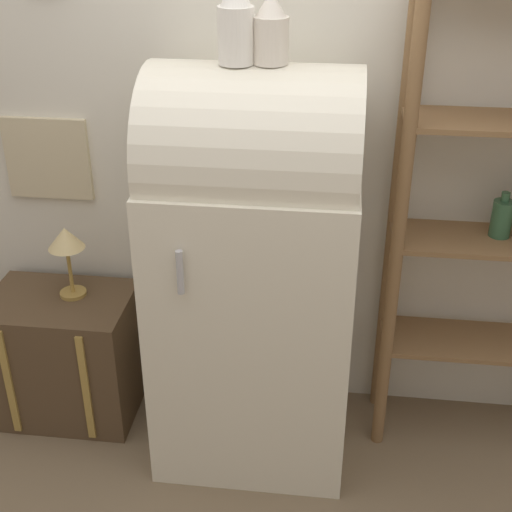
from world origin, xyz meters
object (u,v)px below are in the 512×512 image
refrigerator (255,267)px  suitcase_trunk (66,355)px  desk_lamp (66,244)px  vase_center (271,30)px  vase_left (236,23)px

refrigerator → suitcase_trunk: (-0.84, 0.08, -0.54)m
refrigerator → desk_lamp: 0.79m
refrigerator → desk_lamp: bearing=171.2°
desk_lamp → vase_center: bearing=-7.7°
suitcase_trunk → vase_left: vase_left is taller
vase_left → desk_lamp: size_ratio=0.88×
refrigerator → desk_lamp: refrigerator is taller
vase_left → vase_center: bearing=8.4°
refrigerator → vase_center: vase_center is taller
desk_lamp → suitcase_trunk: bearing=-140.8°
suitcase_trunk → vase_center: vase_center is taller
suitcase_trunk → desk_lamp: bearing=39.2°
suitcase_trunk → vase_left: bearing=-6.2°
refrigerator → vase_left: size_ratio=5.73×
refrigerator → suitcase_trunk: 1.00m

